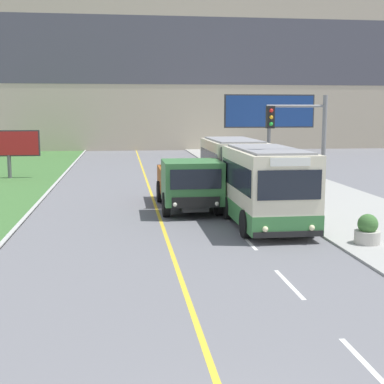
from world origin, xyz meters
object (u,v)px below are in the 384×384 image
Objects in this scene: billboard_large at (269,114)px; planter_round_second at (313,202)px; traffic_light_mast at (305,144)px; billboard_small at (8,145)px; dump_truck at (190,185)px; planter_round_near at (367,231)px; city_bus at (248,177)px; planter_round_third at (276,186)px.

billboard_large reaches higher than planter_round_second.
billboard_small is at bearing 129.22° from traffic_light_mast.
dump_truck is 1.28× the size of traffic_light_mast.
planter_round_near is at bearing -62.10° from traffic_light_mast.
billboard_large is 5.83× the size of planter_round_second.
city_bus is 3.00× the size of billboard_small.
planter_round_third is at bearing 59.25° from city_bus.
billboard_large is 19.44m from planter_round_near.
traffic_light_mast is 5.08× the size of planter_round_third.
billboard_large is at bearing 60.27° from dump_truck.
billboard_large is (6.96, 12.18, 3.03)m from dump_truck.
planter_round_third is (5.08, 3.87, -0.70)m from dump_truck.
planter_round_third is at bearing 37.32° from dump_truck.
traffic_light_mast is at bearing -48.56° from dump_truck.
dump_truck is at bearing -51.53° from billboard_small.
traffic_light_mast is 8.68m from planter_round_third.
planter_round_near is at bearing -53.11° from dump_truck.
dump_truck is at bearing 170.70° from city_bus.
planter_round_third is (-0.03, 10.68, -0.01)m from planter_round_near.
traffic_light_mast is (1.23, -3.85, 1.67)m from city_bus.
billboard_large reaches higher than traffic_light_mast.
city_bus is 6.98m from planter_round_near.
traffic_light_mast is 4.73× the size of planter_round_second.
billboard_large reaches higher than dump_truck.
planter_round_second is (5.18, -1.47, -0.66)m from dump_truck.
dump_truck is 14.35m from billboard_large.
planter_round_second reaches higher than planter_round_near.
planter_round_third is at bearing 80.79° from traffic_light_mast.
planter_round_third is (2.55, 4.29, -1.04)m from city_bus.
billboard_small is (-12.88, 13.44, 0.68)m from city_bus.
billboard_large is 14.25m from planter_round_second.
planter_round_second is at bearing 89.22° from planter_round_near.
city_bus is at bearing 158.32° from planter_round_second.
billboard_large is (4.43, 12.60, 2.68)m from city_bus.
billboard_large reaches higher than planter_round_near.
city_bus is at bearing 107.76° from traffic_light_mast.
billboard_small is 3.80× the size of planter_round_second.
traffic_light_mast is 5.04× the size of planter_round_near.
dump_truck reaches higher than planter_round_second.
planter_round_second is (2.65, -1.06, -1.01)m from city_bus.
billboard_large reaches higher than planter_round_third.
billboard_small is (-17.31, 0.85, -2.00)m from billboard_large.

